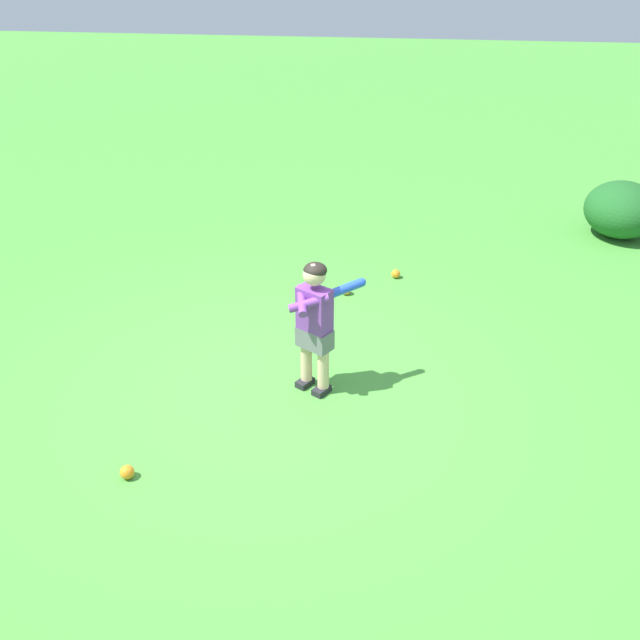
% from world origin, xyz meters
% --- Properties ---
extents(ground_plane, '(40.00, 40.00, 0.00)m').
position_xyz_m(ground_plane, '(0.00, 0.00, 0.00)').
color(ground_plane, '#479338').
extents(child_batter, '(0.55, 0.43, 1.08)m').
position_xyz_m(child_batter, '(0.32, 0.11, 0.65)').
color(child_batter, '#232328').
rests_on(child_batter, ground).
extents(play_ball_by_bucket, '(0.09, 0.09, 0.09)m').
position_xyz_m(play_ball_by_bucket, '(0.86, 2.21, 0.05)').
color(play_ball_by_bucket, orange).
rests_on(play_ball_by_bucket, ground).
extents(play_ball_behind_batter, '(0.10, 0.10, 0.10)m').
position_xyz_m(play_ball_behind_batter, '(-0.77, -1.09, 0.05)').
color(play_ball_behind_batter, orange).
rests_on(play_ball_behind_batter, ground).
extents(play_ball_far_left, '(0.10, 0.10, 0.10)m').
position_xyz_m(play_ball_far_left, '(0.39, 1.76, 0.05)').
color(play_ball_far_left, orange).
rests_on(play_ball_far_left, ground).
extents(shrub_left_background, '(0.84, 0.93, 0.63)m').
position_xyz_m(shrub_left_background, '(3.39, 3.72, 0.32)').
color(shrub_left_background, '#1E5B23').
rests_on(shrub_left_background, ground).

